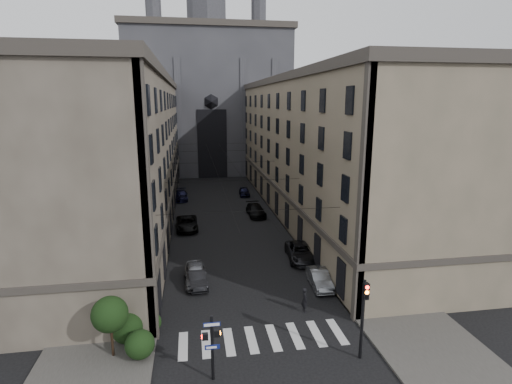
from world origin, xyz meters
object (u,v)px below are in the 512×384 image
car_right_near (319,279)px  car_right_far (244,192)px  car_right_midnear (301,252)px  gothic_tower (208,91)px  car_left_midfar (187,223)px  pedestrian (305,300)px  car_left_far (181,195)px  car_left_near (196,274)px  pedestrian_signal_left (212,343)px  traffic_light_right (363,310)px  car_left_midnear (197,278)px  car_right_midfar (256,210)px

car_right_near → car_right_far: car_right_near is taller
car_right_midnear → car_right_far: 28.77m
gothic_tower → car_left_midfar: 48.73m
car_left_midfar → car_right_midnear: 16.29m
pedestrian → car_left_far: bearing=11.8°
car_left_near → car_left_far: car_left_near is taller
pedestrian_signal_left → traffic_light_right: traffic_light_right is taller
traffic_light_right → car_left_midfar: 29.78m
pedestrian_signal_left → car_left_far: 43.85m
traffic_light_right → car_right_near: bearing=86.7°
gothic_tower → car_right_far: bearing=-81.4°
car_left_near → car_left_far: 30.98m
car_left_midnear → car_right_far: 33.96m
car_left_near → car_right_far: (8.59, 32.27, -0.10)m
pedestrian_signal_left → car_left_near: bearing=93.4°
car_left_far → pedestrian: bearing=-77.8°
car_left_midnear → car_right_near: (10.38, -1.86, 0.03)m
gothic_tower → car_right_midfar: 44.37m
car_right_midfar → car_right_far: (0.04, 12.40, -0.08)m
car_right_far → car_left_near: bearing=-101.2°
car_left_far → car_right_midfar: bearing=-49.3°
pedestrian → car_left_near: bearing=48.7°
traffic_light_right → car_left_far: bearing=105.2°
car_right_midnear → car_left_far: bearing=119.6°
car_left_near → pedestrian: size_ratio=2.48×
gothic_tower → car_left_far: size_ratio=11.16×
pedestrian_signal_left → car_left_midfar: 28.17m
car_right_near → car_right_midfar: bearing=98.0°
gothic_tower → car_right_far: 33.39m
car_right_near → car_right_far: bearing=96.2°
car_left_far → gothic_tower: bearing=75.4°
pedestrian_signal_left → car_left_far: (-2.69, 43.74, -1.57)m
car_right_midnear → car_right_far: bearing=99.0°
gothic_tower → car_left_far: bearing=-101.8°
car_left_midfar → car_right_midnear: car_right_midnear is taller
car_right_midfar → car_left_near: bearing=-115.0°
car_right_midnear → car_right_midfar: bearing=102.0°
traffic_light_right → car_right_midnear: bearing=87.8°
car_left_far → car_right_near: size_ratio=1.19×
car_right_midnear → car_left_midfar: bearing=139.3°
gothic_tower → car_left_near: bearing=-94.0°
car_left_midnear → car_right_near: size_ratio=0.96×
car_right_far → car_right_midfar: bearing=-86.4°
car_left_near → car_right_far: bearing=72.7°
pedestrian_signal_left → car_right_near: (9.69, 10.36, -1.60)m
car_right_far → pedestrian: 38.60m
gothic_tower → car_left_midnear: 63.72m
car_right_midnear → car_right_midfar: 16.42m
car_left_near → car_left_far: bearing=91.2°
car_left_midfar → car_left_far: 15.69m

